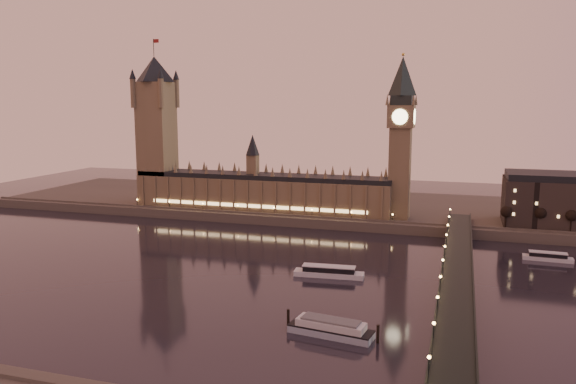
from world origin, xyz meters
name	(u,v)px	position (x,y,z in m)	size (l,w,h in m)	color
ground	(253,273)	(0.00, 0.00, 0.00)	(700.00, 700.00, 0.00)	black
far_embankment	(372,208)	(30.00, 165.00, 3.00)	(560.00, 130.00, 6.00)	#423D35
palace_of_westminster	(261,187)	(-40.12, 120.99, 21.71)	(180.00, 26.62, 52.00)	brown
victoria_tower	(156,122)	(-120.00, 121.00, 65.79)	(31.68, 31.68, 118.00)	brown
big_ben	(401,128)	(53.99, 120.99, 63.95)	(17.68, 17.68, 104.00)	brown
westminster_bridge	(456,280)	(91.61, 0.00, 5.52)	(13.20, 260.00, 15.30)	black
bare_tree_0	(510,214)	(119.82, 109.00, 15.08)	(5.99, 5.99, 12.17)	black
bare_tree_1	(538,215)	(135.47, 109.00, 15.08)	(5.99, 5.99, 12.17)	black
bare_tree_2	(568,217)	(151.12, 109.00, 15.08)	(5.99, 5.99, 12.17)	black
cruise_boat_a	(329,272)	(35.28, 5.81, 2.27)	(32.61, 9.67, 5.14)	silver
cruise_boat_b	(548,257)	(135.78, 65.23, 1.94)	(24.07, 6.91, 4.40)	silver
moored_barge	(331,328)	(51.18, -58.85, 2.65)	(33.90, 12.28, 6.27)	#93A5BB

